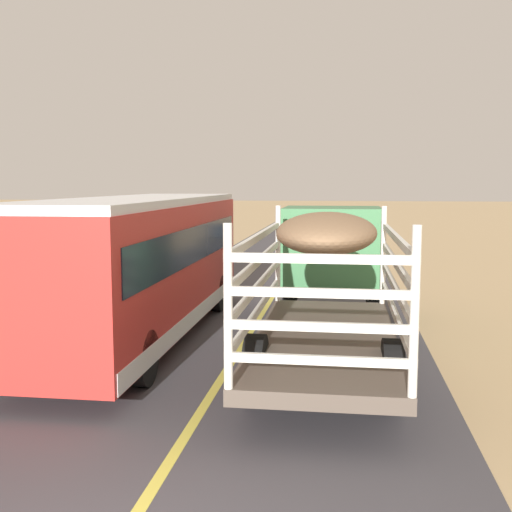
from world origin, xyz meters
TOP-DOWN VIEW (x-y plane):
  - livestock_truck at (1.86, 9.71)m, footprint 2.53×9.70m
  - bus at (-2.38, 8.89)m, footprint 2.54×10.00m
  - car_far at (1.61, 26.74)m, footprint 1.80×4.40m

SIDE VIEW (x-z plane):
  - car_far at x=1.61m, z-range -0.04..1.42m
  - bus at x=-2.38m, z-range 0.14..3.35m
  - livestock_truck at x=1.86m, z-range 0.28..3.30m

